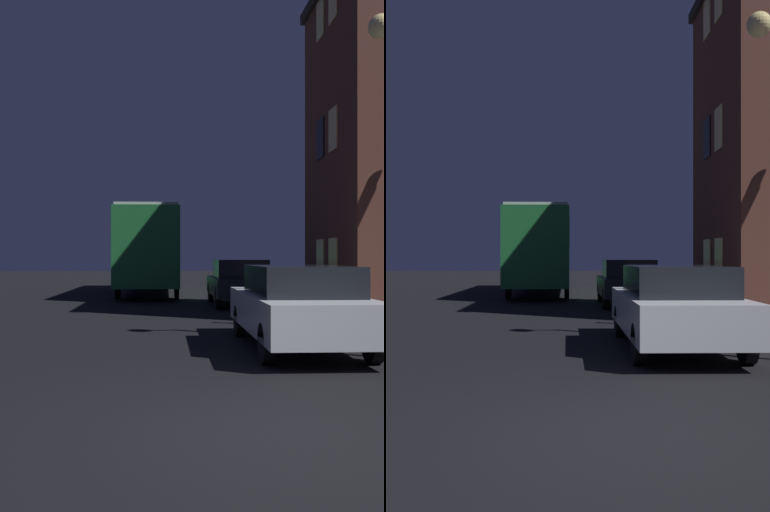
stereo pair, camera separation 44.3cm
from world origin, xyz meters
The scene contains 4 objects.
ground_plane centered at (0.00, 0.00, 0.00)m, with size 120.00×120.00×0.00m, color black.
bus centered at (-1.69, 20.13, 2.12)m, with size 2.43×10.80×3.55m.
car_near_lane centered at (1.31, 4.79, 0.77)m, with size 1.80×4.72×1.45m.
car_mid_lane centered at (1.45, 13.76, 0.79)m, with size 1.82×4.37×1.51m.
Camera 1 is at (-1.02, -5.12, 1.61)m, focal length 40.00 mm.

